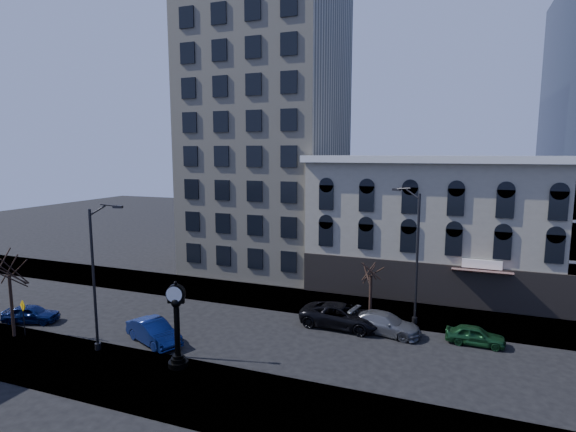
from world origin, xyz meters
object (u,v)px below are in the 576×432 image
at_px(warning_sign, 23,311).
at_px(street_lamp_near, 102,239).
at_px(street_clock, 177,328).
at_px(car_near_a, 31,314).
at_px(car_near_b, 154,332).

bearing_deg(warning_sign, street_lamp_near, 18.33).
height_order(street_clock, warning_sign, street_clock).
xyz_separation_m(warning_sign, car_near_a, (-1.96, 2.12, -1.18)).
relative_size(car_near_a, car_near_b, 0.84).
bearing_deg(car_near_a, car_near_b, -109.30).
xyz_separation_m(warning_sign, car_near_b, (9.06, 2.36, -1.08)).
relative_size(street_clock, car_near_b, 1.10).
relative_size(street_clock, car_near_a, 1.31).
bearing_deg(car_near_a, street_clock, -119.16).
height_order(street_lamp_near, car_near_b, street_lamp_near).
height_order(street_clock, car_near_b, street_clock).
relative_size(street_lamp_near, car_near_a, 2.42).
distance_m(street_clock, car_near_a, 14.93).
distance_m(street_clock, street_lamp_near, 7.42).
height_order(warning_sign, car_near_a, warning_sign).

